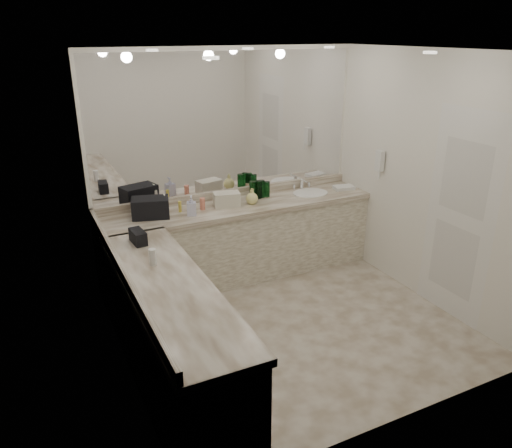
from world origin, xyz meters
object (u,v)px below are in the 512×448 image
soap_bottle_b (191,206)px  cream_cosmetic_case (227,199)px  black_toiletry_bag (150,207)px  soap_bottle_a (165,204)px  wall_phone (380,161)px  soap_bottle_c (252,196)px  hand_towel (344,188)px  sink (310,194)px

soap_bottle_b → cream_cosmetic_case: bearing=13.4°
black_toiletry_bag → soap_bottle_a: black_toiletry_bag is taller
wall_phone → soap_bottle_b: bearing=169.4°
wall_phone → soap_bottle_c: (-1.42, 0.46, -0.36)m
black_toiletry_bag → soap_bottle_a: 0.18m
hand_towel → soap_bottle_b: bearing=-178.4°
cream_cosmetic_case → soap_bottle_a: size_ratio=1.34×
wall_phone → soap_bottle_a: bearing=166.2°
cream_cosmetic_case → black_toiletry_bag: bearing=-169.2°
wall_phone → soap_bottle_b: (-2.16, 0.40, -0.34)m
soap_bottle_a → sink: bearing=-2.8°
wall_phone → soap_bottle_a: size_ratio=1.11×
black_toiletry_bag → soap_bottle_c: size_ratio=2.11×
soap_bottle_b → hand_towel: bearing=1.6°
wall_phone → soap_bottle_b: wall_phone is taller
soap_bottle_c → soap_bottle_b: bearing=-175.9°
sink → soap_bottle_c: (-0.81, -0.04, 0.10)m
black_toiletry_bag → soap_bottle_c: 1.15m
hand_towel → soap_bottle_b: (-2.02, -0.06, 0.09)m
wall_phone → black_toiletry_bag: 2.64m
black_toiletry_bag → soap_bottle_c: (1.15, -0.08, -0.02)m
sink → cream_cosmetic_case: 1.10m
wall_phone → cream_cosmetic_case: (-1.70, 0.51, -0.37)m
soap_bottle_a → soap_bottle_b: (0.24, -0.18, 0.00)m
black_toiletry_bag → soap_bottle_a: (0.17, 0.05, -0.00)m
soap_bottle_a → soap_bottle_c: 0.99m
soap_bottle_c → black_toiletry_bag: bearing=175.9°
soap_bottle_a → soap_bottle_b: bearing=-37.7°
soap_bottle_a → soap_bottle_c: size_ratio=1.19×
sink → hand_towel: bearing=-5.0°
cream_cosmetic_case → hand_towel: (1.56, -0.05, -0.06)m
sink → black_toiletry_bag: 1.96m
black_toiletry_bag → soap_bottle_a: bearing=15.6°
cream_cosmetic_case → hand_towel: size_ratio=1.18×
cream_cosmetic_case → soap_bottle_a: 0.70m
sink → soap_bottle_c: size_ratio=2.41×
black_toiletry_bag → cream_cosmetic_case: 0.86m
wall_phone → soap_bottle_b: 2.22m
black_toiletry_bag → cream_cosmetic_case: size_ratio=1.33×
cream_cosmetic_case → hand_towel: bearing=10.8°
wall_phone → hand_towel: size_ratio=0.98×
soap_bottle_a → soap_bottle_c: soap_bottle_a is taller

